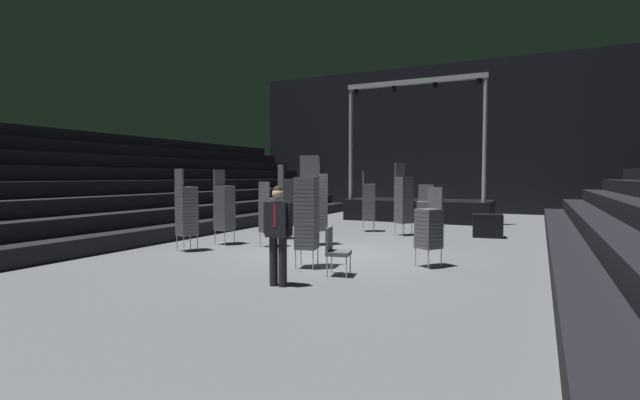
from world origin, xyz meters
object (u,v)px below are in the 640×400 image
at_px(man_with_tie, 278,229).
at_px(chair_stack_mid_right, 287,202).
at_px(chair_stack_mid_left, 429,227).
at_px(chair_stack_aisle_right, 186,210).
at_px(chair_stack_mid_centre, 224,207).
at_px(loose_chair_near_man, 335,248).
at_px(chair_stack_front_right, 368,201).
at_px(chair_stack_rear_centre, 425,215).
at_px(chair_stack_aisle_left, 403,199).
at_px(equipment_road_case, 488,226).
at_px(chair_stack_front_left, 307,212).
at_px(chair_stack_rear_left, 317,201).
at_px(chair_stack_rear_right, 269,214).
at_px(stage_riser, 418,207).

distance_m(man_with_tie, chair_stack_mid_right, 6.18).
relative_size(chair_stack_mid_left, chair_stack_aisle_right, 0.80).
height_order(chair_stack_mid_centre, chair_stack_aisle_right, same).
bearing_deg(loose_chair_near_man, chair_stack_front_right, -176.12).
distance_m(chair_stack_rear_centre, chair_stack_aisle_left, 2.34).
bearing_deg(chair_stack_mid_centre, equipment_road_case, 133.14).
bearing_deg(chair_stack_front_left, chair_stack_rear_centre, -122.32).
xyz_separation_m(chair_stack_rear_left, chair_stack_aisle_left, (1.64, 3.10, -0.04)).
relative_size(chair_stack_front_right, chair_stack_mid_right, 0.93).
bearing_deg(chair_stack_mid_centre, chair_stack_front_left, 69.12).
bearing_deg(chair_stack_front_right, chair_stack_rear_left, -25.15).
height_order(chair_stack_aisle_left, chair_stack_aisle_right, chair_stack_aisle_left).
xyz_separation_m(chair_stack_front_right, chair_stack_mid_centre, (-2.67, -4.66, 0.00)).
distance_m(chair_stack_mid_centre, chair_stack_rear_left, 2.65).
relative_size(man_with_tie, equipment_road_case, 1.97).
relative_size(chair_stack_front_left, chair_stack_mid_right, 1.04).
height_order(chair_stack_mid_centre, loose_chair_near_man, chair_stack_mid_centre).
relative_size(chair_stack_mid_left, chair_stack_rear_right, 0.95).
relative_size(chair_stack_mid_left, chair_stack_mid_centre, 0.80).
relative_size(stage_riser, chair_stack_mid_centre, 2.87).
distance_m(chair_stack_mid_left, chair_stack_rear_right, 4.65).
bearing_deg(chair_stack_mid_left, chair_stack_rear_left, 5.62).
bearing_deg(man_with_tie, chair_stack_rear_left, -75.60).
distance_m(man_with_tie, chair_stack_front_left, 1.71).
xyz_separation_m(chair_stack_mid_centre, chair_stack_rear_right, (1.40, 0.17, -0.17)).
bearing_deg(chair_stack_front_right, chair_stack_rear_right, -36.96).
distance_m(man_with_tie, chair_stack_rear_left, 4.90).
height_order(chair_stack_mid_right, chair_stack_rear_right, chair_stack_mid_right).
height_order(chair_stack_rear_centre, equipment_road_case, chair_stack_rear_centre).
height_order(stage_riser, chair_stack_front_right, stage_riser).
bearing_deg(chair_stack_aisle_right, chair_stack_rear_right, 64.93).
distance_m(chair_stack_rear_centre, equipment_road_case, 3.07).
bearing_deg(chair_stack_front_left, chair_stack_front_right, -92.62).
bearing_deg(chair_stack_mid_left, loose_chair_near_man, 80.39).
relative_size(chair_stack_aisle_right, loose_chair_near_man, 2.26).
xyz_separation_m(chair_stack_mid_right, loose_chair_near_man, (3.51, -4.18, -0.62)).
xyz_separation_m(chair_stack_mid_right, chair_stack_aisle_right, (-1.15, -3.19, -0.08)).
bearing_deg(chair_stack_aisle_right, chair_stack_mid_left, 26.54).
relative_size(chair_stack_aisle_right, equipment_road_case, 2.37).
xyz_separation_m(chair_stack_mid_right, chair_stack_aisle_left, (3.07, 2.33, 0.04)).
distance_m(chair_stack_mid_left, chair_stack_rear_left, 3.98).
xyz_separation_m(chair_stack_rear_centre, loose_chair_near_man, (-0.73, -4.52, -0.33)).
relative_size(chair_stack_mid_left, chair_stack_mid_right, 0.74).
distance_m(man_with_tie, chair_stack_front_right, 8.35).
xyz_separation_m(chair_stack_mid_centre, chair_stack_rear_left, (2.42, 1.06, 0.17)).
relative_size(chair_stack_rear_centre, chair_stack_aisle_left, 0.72).
bearing_deg(chair_stack_front_right, man_with_tie, -12.38).
relative_size(chair_stack_mid_right, chair_stack_mid_centre, 1.08).
bearing_deg(chair_stack_rear_left, chair_stack_aisle_left, -177.45).
distance_m(stage_riser, chair_stack_rear_right, 9.40).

